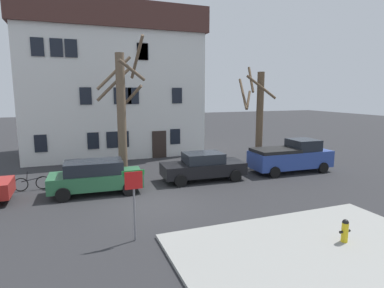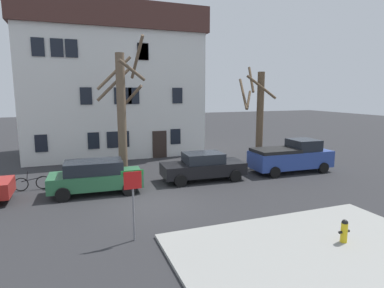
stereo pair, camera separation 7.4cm
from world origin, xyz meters
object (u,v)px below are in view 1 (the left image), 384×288
at_px(building_main, 112,83).
at_px(fire_hydrant, 345,230).
at_px(tree_bare_mid, 258,116).
at_px(car_green_wagon, 96,176).
at_px(tree_bare_near, 122,109).
at_px(car_black_sedan, 203,166).
at_px(bicycle_leaning, 32,183).
at_px(pickup_truck_blue, 291,156).
at_px(street_sign_pole, 134,192).

height_order(building_main, fire_hydrant, building_main).
xyz_separation_m(tree_bare_mid, car_green_wagon, (-10.58, -1.85, -2.61)).
xyz_separation_m(tree_bare_near, car_black_sedan, (4.17, -2.44, -3.27)).
bearing_deg(tree_bare_mid, bicycle_leaning, -179.24).
bearing_deg(car_green_wagon, bicycle_leaning, 151.67).
bearing_deg(car_black_sedan, pickup_truck_blue, -1.41).
distance_m(building_main, car_black_sedan, 12.71).
distance_m(car_green_wagon, fire_hydrant, 11.45).
bearing_deg(fire_hydrant, pickup_truck_blue, 62.16).
bearing_deg(pickup_truck_blue, building_main, 130.83).
bearing_deg(car_green_wagon, tree_bare_near, 56.23).
distance_m(building_main, street_sign_pole, 17.93).
distance_m(building_main, pickup_truck_blue, 15.61).
distance_m(car_black_sedan, fire_hydrant, 9.22).
xyz_separation_m(fire_hydrant, bicycle_leaning, (-10.43, 10.45, -0.16)).
relative_size(tree_bare_near, car_black_sedan, 1.69).
bearing_deg(car_black_sedan, tree_bare_mid, 18.39).
height_order(tree_bare_mid, street_sign_pole, tree_bare_mid).
relative_size(tree_bare_mid, fire_hydrant, 8.56).
xyz_separation_m(car_green_wagon, bicycle_leaning, (-3.10, 1.67, -0.50)).
height_order(building_main, tree_bare_mid, building_main).
bearing_deg(tree_bare_near, pickup_truck_blue, -14.22).
height_order(tree_bare_mid, car_black_sedan, tree_bare_mid).
bearing_deg(street_sign_pole, car_green_wagon, 98.06).
relative_size(building_main, car_black_sedan, 2.89).
bearing_deg(car_black_sedan, car_green_wagon, -176.80).
xyz_separation_m(tree_bare_mid, bicycle_leaning, (-13.68, -0.18, -3.12)).
bearing_deg(car_black_sedan, fire_hydrant, -81.83).
bearing_deg(fire_hydrant, tree_bare_near, 115.35).
height_order(fire_hydrant, street_sign_pole, street_sign_pole).
height_order(car_black_sedan, pickup_truck_blue, pickup_truck_blue).
height_order(street_sign_pole, bicycle_leaning, street_sign_pole).
distance_m(tree_bare_near, car_black_sedan, 5.83).
xyz_separation_m(building_main, car_green_wagon, (-2.37, -11.41, -4.98)).
xyz_separation_m(car_black_sedan, pickup_truck_blue, (6.05, -0.15, 0.18)).
bearing_deg(building_main, car_black_sedan, -71.75).
distance_m(tree_bare_near, fire_hydrant, 13.28).
height_order(car_green_wagon, pickup_truck_blue, pickup_truck_blue).
height_order(tree_bare_near, bicycle_leaning, tree_bare_near).
bearing_deg(car_black_sedan, bicycle_leaning, 171.68).
relative_size(pickup_truck_blue, fire_hydrant, 6.73).
relative_size(tree_bare_mid, pickup_truck_blue, 1.27).
relative_size(car_black_sedan, street_sign_pole, 1.96).
height_order(car_green_wagon, bicycle_leaning, car_green_wagon).
bearing_deg(tree_bare_mid, street_sign_pole, -141.20).
xyz_separation_m(building_main, tree_bare_mid, (8.21, -9.56, -2.37)).
bearing_deg(car_green_wagon, fire_hydrant, -50.14).
xyz_separation_m(tree_bare_mid, pickup_truck_blue, (1.49, -1.66, -2.49)).
xyz_separation_m(pickup_truck_blue, street_sign_pole, (-11.23, -6.16, 0.76)).
height_order(tree_bare_mid, car_green_wagon, tree_bare_mid).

